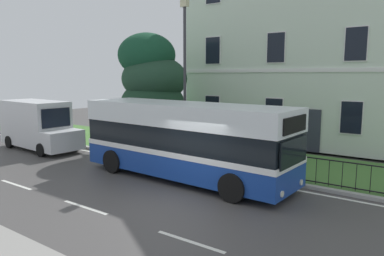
# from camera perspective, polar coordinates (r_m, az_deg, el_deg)

# --- Properties ---
(ground_plane) EXTENTS (60.00, 56.00, 0.18)m
(ground_plane) POSITION_cam_1_polar(r_m,az_deg,el_deg) (12.47, -0.30, -10.68)
(ground_plane) COLOR #464342
(georgian_townhouse) EXTENTS (16.09, 9.59, 13.09)m
(georgian_townhouse) POSITION_cam_1_polar(r_m,az_deg,el_deg) (24.08, 22.13, 14.05)
(georgian_townhouse) COLOR silver
(georgian_townhouse) RESTS_ON ground_plane
(iron_verge_railing) EXTENTS (17.59, 0.04, 0.97)m
(iron_verge_railing) POSITION_cam_1_polar(r_m,az_deg,el_deg) (14.62, 11.30, -5.38)
(iron_verge_railing) COLOR black
(iron_verge_railing) RESTS_ON ground_plane
(evergreen_tree) EXTENTS (4.80, 4.80, 6.31)m
(evergreen_tree) POSITION_cam_1_polar(r_m,az_deg,el_deg) (20.52, -6.28, 4.76)
(evergreen_tree) COLOR #423328
(evergreen_tree) RESTS_ON ground_plane
(single_decker_bus) EXTENTS (8.98, 2.88, 2.97)m
(single_decker_bus) POSITION_cam_1_polar(r_m,az_deg,el_deg) (14.09, -1.18, -1.81)
(single_decker_bus) COLOR navy
(single_decker_bus) RESTS_ON ground_plane
(white_panel_van) EXTENTS (5.57, 2.37, 2.64)m
(white_panel_van) POSITION_cam_1_polar(r_m,az_deg,el_deg) (21.65, -23.11, 0.50)
(white_panel_van) COLOR silver
(white_panel_van) RESTS_ON ground_plane
(street_lamp_post) EXTENTS (0.36, 0.24, 7.43)m
(street_lamp_post) POSITION_cam_1_polar(r_m,az_deg,el_deg) (17.47, -1.14, 9.28)
(street_lamp_post) COLOR #333338
(street_lamp_post) RESTS_ON ground_plane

